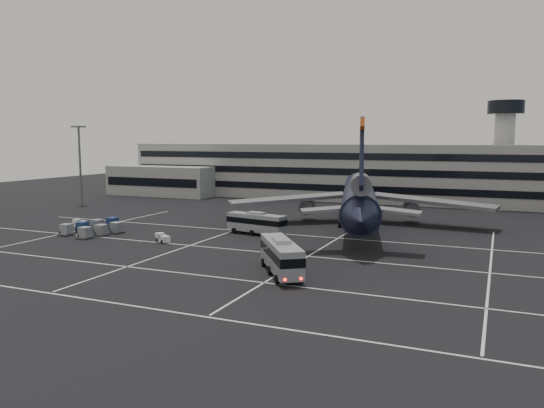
{
  "coord_description": "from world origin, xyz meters",
  "views": [
    {
      "loc": [
        34.57,
        -60.12,
        15.15
      ],
      "look_at": [
        1.51,
        16.4,
        5.0
      ],
      "focal_mm": 35.0,
      "sensor_mm": 36.0,
      "label": 1
    }
  ],
  "objects_px": {
    "trijet_main": "(359,197)",
    "uld_cluster": "(95,228)",
    "bus_near": "(281,255)",
    "tug_a": "(79,223)",
    "bus_far": "(256,222)"
  },
  "relations": [
    {
      "from": "uld_cluster",
      "to": "bus_near",
      "type": "bearing_deg",
      "value": -18.07
    },
    {
      "from": "bus_near",
      "to": "uld_cluster",
      "type": "xyz_separation_m",
      "value": [
        -37.85,
        12.35,
        -1.37
      ]
    },
    {
      "from": "trijet_main",
      "to": "uld_cluster",
      "type": "relative_size",
      "value": 4.67
    },
    {
      "from": "tug_a",
      "to": "trijet_main",
      "type": "bearing_deg",
      "value": 23.14
    },
    {
      "from": "trijet_main",
      "to": "bus_near",
      "type": "relative_size",
      "value": 5.12
    },
    {
      "from": "trijet_main",
      "to": "uld_cluster",
      "type": "bearing_deg",
      "value": -162.49
    },
    {
      "from": "bus_near",
      "to": "tug_a",
      "type": "bearing_deg",
      "value": 125.55
    },
    {
      "from": "bus_far",
      "to": "trijet_main",
      "type": "bearing_deg",
      "value": -31.46
    },
    {
      "from": "uld_cluster",
      "to": "trijet_main",
      "type": "bearing_deg",
      "value": 32.06
    },
    {
      "from": "uld_cluster",
      "to": "tug_a",
      "type": "bearing_deg",
      "value": 151.07
    },
    {
      "from": "bus_near",
      "to": "uld_cluster",
      "type": "relative_size",
      "value": 0.91
    },
    {
      "from": "bus_near",
      "to": "tug_a",
      "type": "height_order",
      "value": "bus_near"
    },
    {
      "from": "bus_near",
      "to": "trijet_main",
      "type": "bearing_deg",
      "value": 55.67
    },
    {
      "from": "bus_near",
      "to": "tug_a",
      "type": "xyz_separation_m",
      "value": [
        -44.92,
        16.26,
        -1.62
      ]
    },
    {
      "from": "trijet_main",
      "to": "bus_near",
      "type": "bearing_deg",
      "value": -104.32
    }
  ]
}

